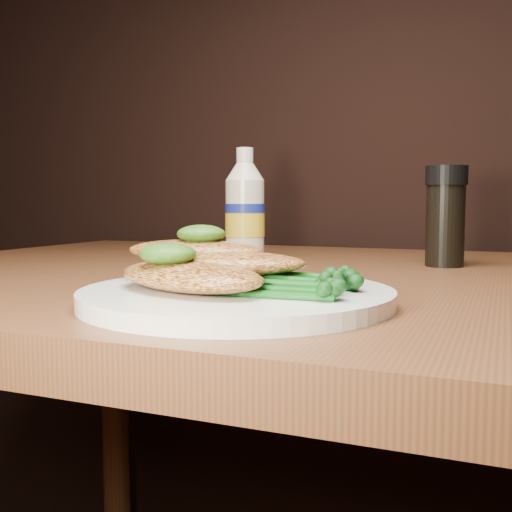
% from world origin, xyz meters
% --- Properties ---
extents(plate, '(0.26, 0.26, 0.01)m').
position_xyz_m(plate, '(0.01, 0.80, 0.76)').
color(plate, white).
rests_on(plate, dining_table).
extents(chicken_front, '(0.17, 0.13, 0.02)m').
position_xyz_m(chicken_front, '(-0.02, 0.78, 0.78)').
color(chicken_front, '#C98440').
rests_on(chicken_front, plate).
extents(chicken_mid, '(0.15, 0.10, 0.02)m').
position_xyz_m(chicken_mid, '(-0.01, 0.82, 0.78)').
color(chicken_mid, '#C98440').
rests_on(chicken_mid, plate).
extents(chicken_back, '(0.13, 0.07, 0.02)m').
position_xyz_m(chicken_back, '(-0.05, 0.84, 0.79)').
color(chicken_back, '#C98440').
rests_on(chicken_back, plate).
extents(pesto_front, '(0.06, 0.06, 0.02)m').
position_xyz_m(pesto_front, '(-0.04, 0.77, 0.79)').
color(pesto_front, black).
rests_on(pesto_front, chicken_front).
extents(pesto_back, '(0.05, 0.04, 0.02)m').
position_xyz_m(pesto_back, '(-0.04, 0.84, 0.81)').
color(pesto_back, black).
rests_on(pesto_back, chicken_back).
extents(broccolini_bundle, '(0.16, 0.14, 0.02)m').
position_xyz_m(broccolini_bundle, '(0.05, 0.80, 0.77)').
color(broccolini_bundle, '#125517').
rests_on(broccolini_bundle, plate).
extents(mayo_bottle, '(0.07, 0.07, 0.16)m').
position_xyz_m(mayo_bottle, '(-0.14, 1.15, 0.83)').
color(mayo_bottle, beige).
rests_on(mayo_bottle, dining_table).
extents(pepper_grinder, '(0.06, 0.06, 0.13)m').
position_xyz_m(pepper_grinder, '(0.14, 1.18, 0.82)').
color(pepper_grinder, black).
rests_on(pepper_grinder, dining_table).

